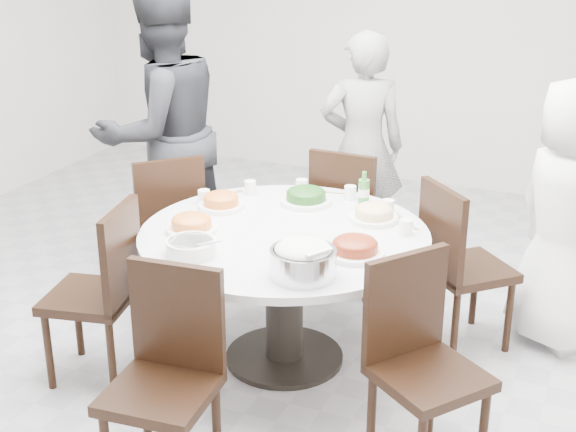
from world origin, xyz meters
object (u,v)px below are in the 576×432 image
at_px(chair_n, 352,218).
at_px(rice_bowl, 303,263).
at_px(chair_ne, 469,266).
at_px(diner_left, 161,134).
at_px(chair_s, 160,388).
at_px(diner_middle, 362,148).
at_px(soup_bowl, 191,247).
at_px(chair_sw, 90,293).
at_px(chair_se, 430,372).
at_px(dining_table, 284,297).
at_px(chair_nw, 164,225).
at_px(beverage_bottle, 364,190).
at_px(diner_right, 567,216).

distance_m(chair_n, rice_bowl, 1.52).
xyz_separation_m(chair_ne, diner_left, (-2.03, 0.17, 0.49)).
xyz_separation_m(chair_ne, chair_s, (-0.92, -1.70, 0.00)).
xyz_separation_m(diner_middle, soup_bowl, (-0.22, -1.94, -0.00)).
relative_size(chair_n, diner_left, 0.49).
height_order(chair_sw, rice_bowl, chair_sw).
distance_m(chair_se, diner_middle, 2.32).
height_order(chair_ne, diner_left, diner_left).
distance_m(dining_table, chair_sw, 1.01).
distance_m(chair_n, chair_nw, 1.18).
bearing_deg(diner_left, chair_sw, 41.43).
xyz_separation_m(chair_sw, beverage_bottle, (1.12, 1.02, 0.38)).
bearing_deg(chair_ne, chair_n, 18.04).
relative_size(chair_n, chair_se, 1.00).
distance_m(chair_se, rice_bowl, 0.73).
relative_size(diner_right, rice_bowl, 4.99).
bearing_deg(chair_sw, chair_s, 40.86).
xyz_separation_m(dining_table, soup_bowl, (-0.30, -0.44, 0.41)).
height_order(diner_left, rice_bowl, diner_left).
distance_m(chair_s, rice_bowl, 0.84).
relative_size(chair_nw, diner_right, 0.63).
bearing_deg(diner_middle, soup_bowl, 60.07).
xyz_separation_m(chair_nw, rice_bowl, (1.28, -0.88, 0.34)).
bearing_deg(chair_n, diner_right, 173.11).
bearing_deg(diner_right, diner_left, 45.03).
relative_size(chair_ne, chair_s, 1.00).
xyz_separation_m(chair_nw, diner_right, (2.31, 0.37, 0.28)).
bearing_deg(chair_se, chair_ne, 39.66).
xyz_separation_m(chair_n, diner_middle, (-0.11, 0.49, 0.32)).
distance_m(chair_nw, chair_sw, 0.97).
xyz_separation_m(chair_n, rice_bowl, (0.26, -1.46, 0.34)).
distance_m(chair_s, diner_left, 2.23).
bearing_deg(diner_left, chair_n, 129.93).
relative_size(chair_ne, diner_left, 0.49).
xyz_separation_m(chair_s, diner_right, (1.38, 1.93, 0.28)).
distance_m(chair_nw, chair_s, 1.82).
relative_size(chair_s, soup_bowl, 3.92).
bearing_deg(chair_sw, chair_n, 138.47).
bearing_deg(chair_s, chair_ne, 56.74).
relative_size(chair_n, beverage_bottle, 4.51).
relative_size(chair_n, chair_nw, 1.00).
bearing_deg(rice_bowl, chair_s, -117.55).
height_order(chair_s, rice_bowl, chair_s).
height_order(dining_table, diner_right, diner_right).
height_order(dining_table, diner_left, diner_left).
height_order(dining_table, beverage_bottle, beverage_bottle).
xyz_separation_m(chair_nw, diner_left, (-0.18, 0.31, 0.49)).
bearing_deg(chair_n, chair_nw, 31.78).
xyz_separation_m(diner_middle, diner_left, (-1.10, -0.76, 0.17)).
xyz_separation_m(chair_n, beverage_bottle, (0.23, -0.51, 0.38)).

